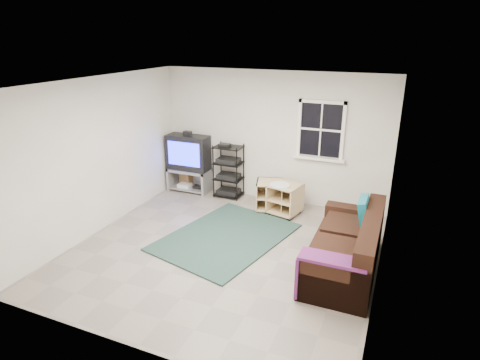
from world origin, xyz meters
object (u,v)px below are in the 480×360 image
at_px(sofa, 347,249).
at_px(side_table_left, 270,194).
at_px(av_rack, 229,174).
at_px(side_table_right, 286,196).
at_px(tv_unit, 189,159).

bearing_deg(sofa, side_table_left, 136.98).
relative_size(av_rack, side_table_right, 1.75).
height_order(tv_unit, side_table_left, tv_unit).
bearing_deg(side_table_right, tv_unit, 171.32).
bearing_deg(side_table_right, av_rack, 164.63).
bearing_deg(side_table_left, av_rack, 163.51).
xyz_separation_m(tv_unit, side_table_right, (2.27, -0.35, -0.38)).
xyz_separation_m(tv_unit, av_rack, (0.92, 0.02, -0.24)).
bearing_deg(sofa, av_rack, 145.06).
bearing_deg(side_table_left, side_table_right, -12.04).
height_order(side_table_right, sofa, sofa).
distance_m(side_table_left, sofa, 2.35).
bearing_deg(tv_unit, side_table_left, -8.07).
bearing_deg(av_rack, tv_unit, -178.51).
relative_size(side_table_left, sofa, 0.30).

